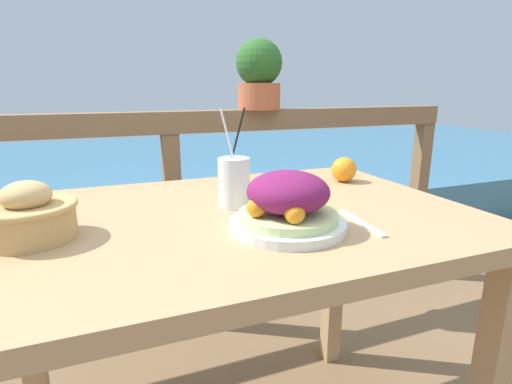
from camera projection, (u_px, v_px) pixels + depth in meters
patio_table at (230, 255)px, 0.98m from camera, size 1.16×0.79×0.78m
railing_fence at (171, 168)px, 1.70m from camera, size 2.80×0.08×0.97m
sea_backdrop at (132, 177)px, 4.09m from camera, size 12.00×4.00×0.34m
salad_plate at (288, 205)px, 0.83m from camera, size 0.25×0.25×0.13m
drink_glass at (234, 182)px, 0.99m from camera, size 0.08×0.08×0.24m
bread_basket at (29, 216)px, 0.78m from camera, size 0.18×0.18×0.12m
potted_plant at (259, 74)px, 1.74m from camera, size 0.20×0.20×0.30m
fork at (361, 223)px, 0.88m from camera, size 0.03×0.18×0.00m
orange_near_basket at (344, 170)px, 1.26m from camera, size 0.08×0.08×0.08m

